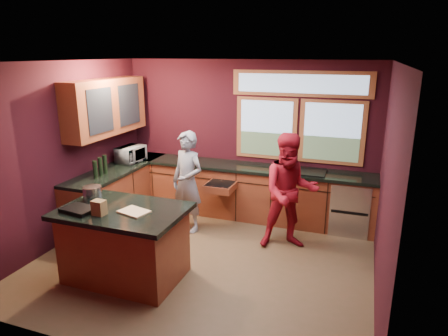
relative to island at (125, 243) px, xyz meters
The scene contains 14 objects.
floor 1.18m from the island, 43.85° to the left, with size 4.50×4.50×0.00m, color brown.
room_shell 1.71m from the island, 80.31° to the left, with size 4.52×4.02×2.71m.
back_counter 2.64m from the island, 68.18° to the left, with size 4.50×0.64×0.93m.
left_counter 1.98m from the island, 126.17° to the left, with size 0.64×2.30×0.93m.
island is the anchor object (origin of this frame).
person_grey 1.64m from the island, 84.69° to the left, with size 0.60×0.39×1.64m, color slate.
person_red 2.41m from the island, 40.95° to the left, with size 0.84×0.65×1.73m, color maroon.
microwave 2.37m from the island, 119.71° to the left, with size 0.51×0.34×0.28m, color #999999.
potted_plant 3.03m from the island, 57.52° to the left, with size 0.31×0.27×0.34m, color #999999.
paper_towel 2.96m from the island, 57.57° to the left, with size 0.12×0.12×0.28m, color white.
cutting_board 0.52m from the island, 14.04° to the right, with size 0.35×0.25×0.02m, color tan.
stock_pot 0.80m from the island, 164.74° to the left, with size 0.24×0.24×0.18m, color #AFAFB4.
paper_bag 0.63m from the island, 120.96° to the right, with size 0.15×0.12×0.18m, color brown.
black_tray 0.71m from the island, 150.95° to the right, with size 0.40×0.28×0.05m, color black.
Camera 1 is at (1.97, -4.65, 2.81)m, focal length 32.00 mm.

